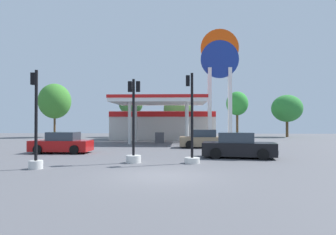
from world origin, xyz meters
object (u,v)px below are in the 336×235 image
car_0 (205,139)px  traffic_signal_2 (36,139)px  station_pole_sign (220,69)px  traffic_signal_0 (192,139)px  tree_1 (131,105)px  car_1 (62,143)px  tree_2 (178,109)px  car_2 (238,146)px  traffic_signal_1 (134,138)px  tree_0 (55,101)px  tree_3 (237,104)px  tree_4 (287,108)px

car_0 → traffic_signal_2: (-8.77, -11.85, 0.69)m
station_pole_sign → traffic_signal_0: station_pole_sign is taller
tree_1 → traffic_signal_2: bearing=-88.7°
car_1 → tree_2: size_ratio=0.70×
car_2 → traffic_signal_0: bearing=-139.2°
car_1 → traffic_signal_1: (5.86, -4.77, 0.65)m
traffic_signal_1 → tree_0: size_ratio=0.58×
traffic_signal_2 → tree_0: 31.01m
car_0 → car_2: size_ratio=0.94×
station_pole_sign → tree_2: bearing=117.0°
tree_0 → tree_3: tree_0 is taller
traffic_signal_0 → tree_4: tree_4 is taller
traffic_signal_0 → traffic_signal_2: (-7.33, -2.22, 0.12)m
car_1 → tree_0: (-9.81, 21.53, 4.52)m
car_1 → car_2: size_ratio=0.92×
station_pole_sign → car_0: bearing=-105.9°
station_pole_sign → car_1: station_pole_sign is taller
car_0 → traffic_signal_0: size_ratio=0.90×
traffic_signal_0 → traffic_signal_1: traffic_signal_0 is taller
tree_1 → tree_3: bearing=-3.0°
traffic_signal_2 → traffic_signal_1: bearing=28.1°
tree_1 → car_1: bearing=-92.4°
tree_0 → traffic_signal_0: bearing=-54.5°
tree_0 → tree_4: size_ratio=1.25×
car_1 → tree_0: bearing=114.5°
traffic_signal_1 → traffic_signal_2: 4.80m
car_2 → traffic_signal_2: traffic_signal_2 is taller
car_0 → tree_2: bearing=98.0°
tree_1 → station_pole_sign: bearing=-40.8°
car_1 → traffic_signal_0: 10.19m
traffic_signal_1 → tree_3: (10.54, 27.16, 3.49)m
car_1 → traffic_signal_2: traffic_signal_2 is taller
station_pole_sign → traffic_signal_2: 23.89m
car_2 → traffic_signal_2: (-10.25, -4.73, 0.69)m
tree_2 → traffic_signal_0: bearing=-87.8°
tree_3 → tree_4: (7.48, 1.36, -0.64)m
car_0 → tree_3: (6.00, 17.58, 4.11)m
car_0 → traffic_signal_0: bearing=-98.5°
tree_0 → tree_4: bearing=3.8°
car_1 → tree_4: (23.87, 23.75, 3.50)m
car_2 → tree_1: (-10.92, 25.50, 4.05)m
traffic_signal_0 → traffic_signal_2: bearing=-163.2°
tree_2 → tree_4: 16.01m
tree_1 → tree_4: (22.92, 0.56, -0.58)m
car_1 → traffic_signal_0: (8.96, -4.82, 0.60)m
tree_0 → tree_4: (33.68, 2.22, -1.02)m
traffic_signal_2 → tree_0: (-11.44, 28.57, 3.80)m
car_2 → tree_2: bearing=99.1°
station_pole_sign → tree_0: 24.27m
tree_0 → tree_2: bearing=3.1°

